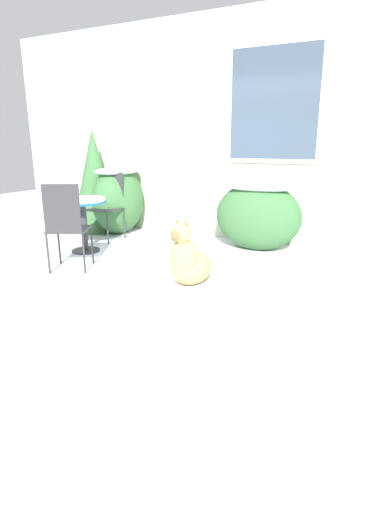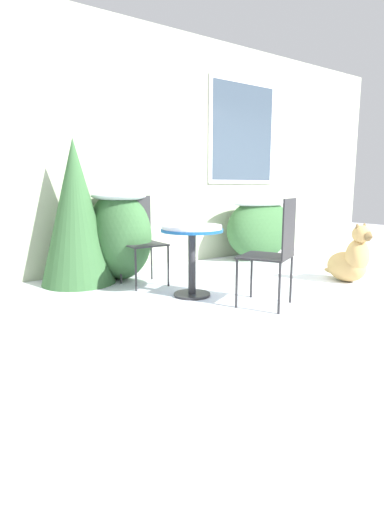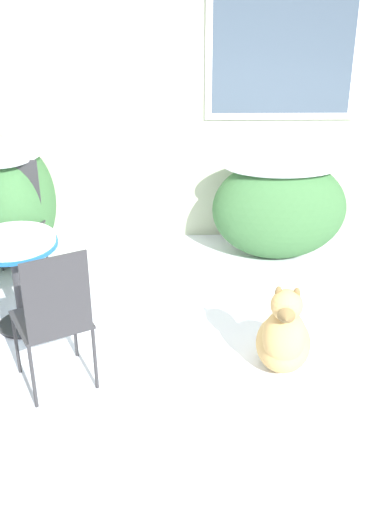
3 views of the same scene
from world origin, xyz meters
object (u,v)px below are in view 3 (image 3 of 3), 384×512
patio_chair_far_side (54,315)px  patio_table (15,257)px  patio_chair_near_table (15,218)px  dog (284,338)px

patio_chair_far_side → patio_table: bearing=-88.2°
patio_chair_near_table → dog: size_ratio=1.43×
patio_table → dog: bearing=-16.8°
patio_chair_far_side → dog: 1.55m
patio_table → patio_chair_far_side: size_ratio=0.72×
patio_table → patio_chair_far_side: bearing=-61.0°
patio_chair_near_table → dog: 2.56m
patio_chair_near_table → patio_chair_far_side: size_ratio=1.00×
patio_table → dog: 2.05m
dog → patio_chair_near_table: bearing=156.0°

